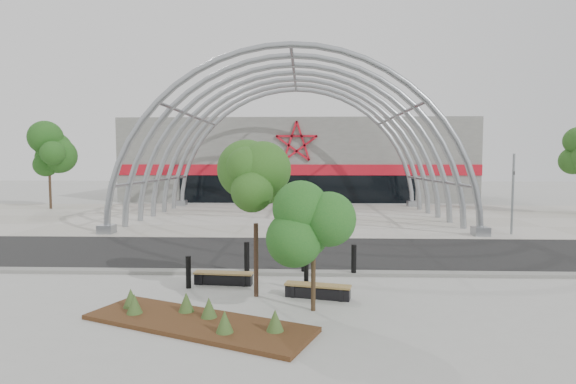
{
  "coord_description": "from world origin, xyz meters",
  "views": [
    {
      "loc": [
        0.72,
        -15.74,
        4.01
      ],
      "look_at": [
        0.0,
        4.0,
        2.6
      ],
      "focal_mm": 28.0,
      "sensor_mm": 36.0,
      "label": 1
    }
  ],
  "objects_px": {
    "bench_0": "(224,278)",
    "bollard_2": "(306,277)",
    "street_tree_1": "(314,214)",
    "street_tree_0": "(256,193)",
    "signal_pole": "(513,193)",
    "bench_1": "(318,291)"
  },
  "relations": [
    {
      "from": "bench_0",
      "to": "bollard_2",
      "type": "bearing_deg",
      "value": -14.31
    },
    {
      "from": "street_tree_1",
      "to": "bench_0",
      "type": "bearing_deg",
      "value": 139.53
    },
    {
      "from": "street_tree_1",
      "to": "bollard_2",
      "type": "distance_m",
      "value": 2.77
    },
    {
      "from": "bench_1",
      "to": "street_tree_0",
      "type": "bearing_deg",
      "value": 177.23
    },
    {
      "from": "street_tree_1",
      "to": "bollard_2",
      "type": "height_order",
      "value": "street_tree_1"
    },
    {
      "from": "signal_pole",
      "to": "bollard_2",
      "type": "height_order",
      "value": "signal_pole"
    },
    {
      "from": "street_tree_1",
      "to": "bench_0",
      "type": "xyz_separation_m",
      "value": [
        -2.85,
        2.43,
        -2.4
      ]
    },
    {
      "from": "bench_0",
      "to": "bollard_2",
      "type": "height_order",
      "value": "bollard_2"
    },
    {
      "from": "bollard_2",
      "to": "signal_pole",
      "type": "bearing_deg",
      "value": 44.22
    },
    {
      "from": "street_tree_1",
      "to": "bench_0",
      "type": "relative_size",
      "value": 1.87
    },
    {
      "from": "street_tree_0",
      "to": "bench_1",
      "type": "distance_m",
      "value": 3.37
    },
    {
      "from": "bench_0",
      "to": "bollard_2",
      "type": "relative_size",
      "value": 2.15
    },
    {
      "from": "street_tree_0",
      "to": "bench_1",
      "type": "bearing_deg",
      "value": -2.77
    },
    {
      "from": "bench_1",
      "to": "bollard_2",
      "type": "bearing_deg",
      "value": 117.01
    },
    {
      "from": "street_tree_0",
      "to": "bollard_2",
      "type": "relative_size",
      "value": 4.69
    },
    {
      "from": "street_tree_0",
      "to": "bench_1",
      "type": "relative_size",
      "value": 2.15
    },
    {
      "from": "street_tree_0",
      "to": "street_tree_1",
      "type": "distance_m",
      "value": 2.09
    },
    {
      "from": "bench_0",
      "to": "bollard_2",
      "type": "distance_m",
      "value": 2.77
    },
    {
      "from": "bench_0",
      "to": "bollard_2",
      "type": "xyz_separation_m",
      "value": [
        2.67,
        -0.68,
        0.26
      ]
    },
    {
      "from": "signal_pole",
      "to": "bench_1",
      "type": "bearing_deg",
      "value": -133.24
    },
    {
      "from": "street_tree_1",
      "to": "bench_1",
      "type": "height_order",
      "value": "street_tree_1"
    },
    {
      "from": "signal_pole",
      "to": "street_tree_0",
      "type": "bearing_deg",
      "value": -137.91
    }
  ]
}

